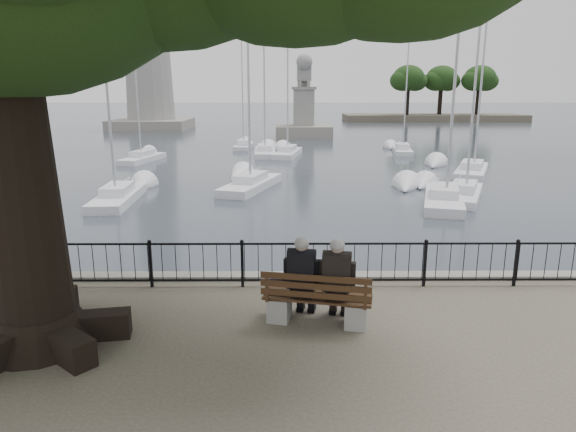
{
  "coord_description": "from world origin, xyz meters",
  "views": [
    {
      "loc": [
        -0.06,
        -8.13,
        4.23
      ],
      "look_at": [
        0.0,
        2.5,
        1.6
      ],
      "focal_mm": 32.0,
      "sensor_mm": 36.0,
      "label": 1
    }
  ],
  "objects_px": {
    "lighthouse": "(146,29)",
    "lion_monument": "(304,117)",
    "bench": "(317,305)",
    "person_left": "(303,281)",
    "person_right": "(337,284)"
  },
  "relations": [
    {
      "from": "lighthouse",
      "to": "lion_monument",
      "type": "bearing_deg",
      "value": -31.11
    },
    {
      "from": "bench",
      "to": "person_left",
      "type": "xyz_separation_m",
      "value": [
        -0.26,
        0.17,
        0.4
      ]
    },
    {
      "from": "person_left",
      "to": "lion_monument",
      "type": "xyz_separation_m",
      "value": [
        1.73,
        49.11,
        0.5
      ]
    },
    {
      "from": "person_left",
      "to": "person_right",
      "type": "distance_m",
      "value": 0.64
    },
    {
      "from": "person_right",
      "to": "lion_monument",
      "type": "relative_size",
      "value": 0.19
    },
    {
      "from": "bench",
      "to": "person_right",
      "type": "bearing_deg",
      "value": 6.06
    },
    {
      "from": "bench",
      "to": "lighthouse",
      "type": "relative_size",
      "value": 0.07
    },
    {
      "from": "bench",
      "to": "person_right",
      "type": "distance_m",
      "value": 0.55
    },
    {
      "from": "person_right",
      "to": "lighthouse",
      "type": "height_order",
      "value": "lighthouse"
    },
    {
      "from": "lighthouse",
      "to": "lion_monument",
      "type": "distance_m",
      "value": 25.62
    },
    {
      "from": "person_left",
      "to": "lion_monument",
      "type": "bearing_deg",
      "value": 87.98
    },
    {
      "from": "bench",
      "to": "lighthouse",
      "type": "xyz_separation_m",
      "value": [
        -18.52,
        61.36,
        11.42
      ]
    },
    {
      "from": "bench",
      "to": "lighthouse",
      "type": "height_order",
      "value": "lighthouse"
    },
    {
      "from": "person_left",
      "to": "lion_monument",
      "type": "distance_m",
      "value": 49.15
    },
    {
      "from": "person_left",
      "to": "lighthouse",
      "type": "bearing_deg",
      "value": 106.62
    }
  ]
}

